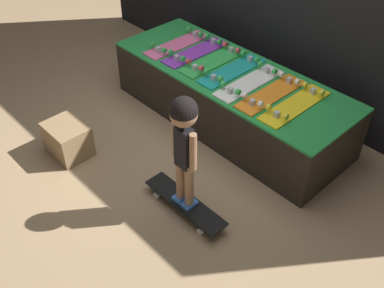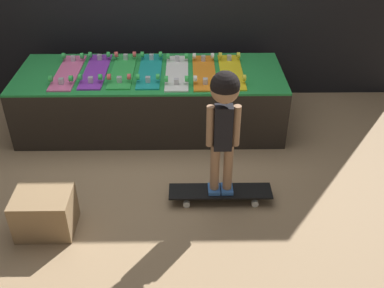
# 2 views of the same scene
# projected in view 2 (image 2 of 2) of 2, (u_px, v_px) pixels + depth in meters

# --- Properties ---
(ground_plane) EXTENTS (16.00, 16.00, 0.00)m
(ground_plane) POSITION_uv_depth(u_px,v_px,m) (150.00, 153.00, 4.00)
(ground_plane) COLOR #9E7F5B
(display_rack) EXTENTS (2.44, 0.89, 0.56)m
(display_rack) POSITION_uv_depth(u_px,v_px,m) (151.00, 99.00, 4.26)
(display_rack) COLOR black
(display_rack) RESTS_ON ground_plane
(skateboard_pink_on_rack) EXTENTS (0.20, 0.75, 0.09)m
(skateboard_pink_on_rack) POSITION_uv_depth(u_px,v_px,m) (68.00, 72.00, 4.08)
(skateboard_pink_on_rack) COLOR pink
(skateboard_pink_on_rack) RESTS_ON display_rack
(skateboard_purple_on_rack) EXTENTS (0.20, 0.75, 0.09)m
(skateboard_purple_on_rack) POSITION_uv_depth(u_px,v_px,m) (96.00, 70.00, 4.10)
(skateboard_purple_on_rack) COLOR purple
(skateboard_purple_on_rack) RESTS_ON display_rack
(skateboard_green_on_rack) EXTENTS (0.20, 0.75, 0.09)m
(skateboard_green_on_rack) POSITION_uv_depth(u_px,v_px,m) (123.00, 70.00, 4.10)
(skateboard_green_on_rack) COLOR green
(skateboard_green_on_rack) RESTS_ON display_rack
(skateboard_teal_on_rack) EXTENTS (0.20, 0.75, 0.09)m
(skateboard_teal_on_rack) POSITION_uv_depth(u_px,v_px,m) (150.00, 70.00, 4.10)
(skateboard_teal_on_rack) COLOR teal
(skateboard_teal_on_rack) RESTS_ON display_rack
(skateboard_white_on_rack) EXTENTS (0.20, 0.75, 0.09)m
(skateboard_white_on_rack) POSITION_uv_depth(u_px,v_px,m) (177.00, 72.00, 4.07)
(skateboard_white_on_rack) COLOR white
(skateboard_white_on_rack) RESTS_ON display_rack
(skateboard_orange_on_rack) EXTENTS (0.20, 0.75, 0.09)m
(skateboard_orange_on_rack) POSITION_uv_depth(u_px,v_px,m) (204.00, 72.00, 4.08)
(skateboard_orange_on_rack) COLOR orange
(skateboard_orange_on_rack) RESTS_ON display_rack
(skateboard_yellow_on_rack) EXTENTS (0.20, 0.75, 0.09)m
(skateboard_yellow_on_rack) POSITION_uv_depth(u_px,v_px,m) (231.00, 71.00, 4.09)
(skateboard_yellow_on_rack) COLOR yellow
(skateboard_yellow_on_rack) RESTS_ON display_rack
(skateboard_on_floor) EXTENTS (0.79, 0.19, 0.09)m
(skateboard_on_floor) POSITION_uv_depth(u_px,v_px,m) (220.00, 192.00, 3.44)
(skateboard_on_floor) COLOR black
(skateboard_on_floor) RESTS_ON ground_plane
(child) EXTENTS (0.24, 0.20, 0.99)m
(child) POSITION_uv_depth(u_px,v_px,m) (224.00, 112.00, 3.05)
(child) COLOR #3870C6
(child) RESTS_ON skateboard_on_floor
(storage_box) EXTENTS (0.40, 0.31, 0.31)m
(storage_box) POSITION_uv_depth(u_px,v_px,m) (45.00, 212.00, 3.13)
(storage_box) COLOR #8E704C
(storage_box) RESTS_ON ground_plane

